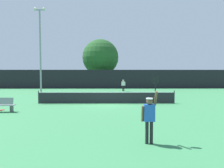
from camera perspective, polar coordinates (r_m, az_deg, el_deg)
The scene contains 12 objects.
ground_plane at distance 17.33m, azimuth -1.47°, elevation -5.33°, with size 120.00×120.00×0.00m, color #387F4C.
tennis_net at distance 17.26m, azimuth -1.48°, elevation -3.65°, with size 11.24×0.08×1.07m.
perimeter_fence at distance 33.64m, azimuth -1.07°, elevation 1.35°, with size 38.75×0.12×2.98m, color black.
player_serving at distance 7.69m, azimuth 10.17°, elevation -7.90°, with size 0.68×0.39×2.50m.
player_receiving at distance 28.54m, azimuth 3.10°, elevation -0.09°, with size 0.57×0.23×1.55m.
tennis_ball at distance 20.53m, azimuth 0.39°, elevation -3.90°, with size 0.07×0.07×0.07m, color #CCE033.
spare_racket at distance 16.15m, azimuth -27.76°, elevation -6.25°, with size 0.28×0.52×0.04m.
courtside_bench at distance 15.38m, azimuth -28.11°, elevation -4.99°, with size 1.80×0.44×0.95m.
light_pole at distance 23.99m, azimuth -18.92°, elevation 9.55°, with size 1.18×0.28×9.44m.
large_tree at distance 38.12m, azimuth -3.16°, elevation 7.22°, with size 6.50×6.50×8.51m.
parked_car_near at distance 41.84m, azimuth -12.64°, elevation 0.66°, with size 2.03×4.26×1.69m.
parked_car_mid at distance 38.80m, azimuth 1.67°, elevation 0.54°, with size 2.05×4.27×1.69m.
Camera 1 is at (0.25, -17.13, 2.57)m, focal length 33.64 mm.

